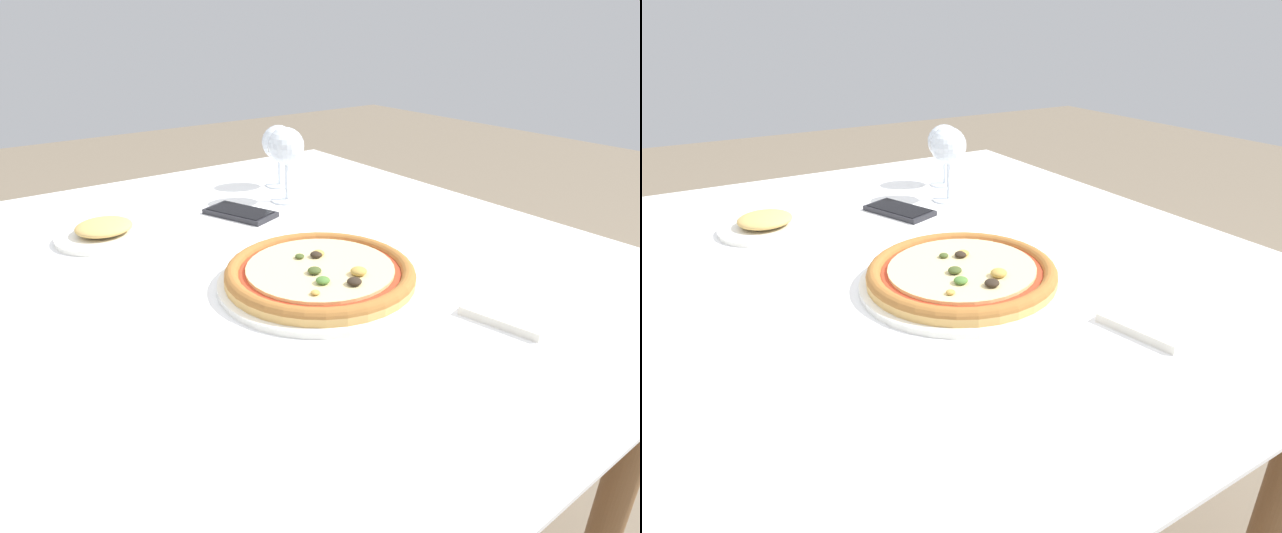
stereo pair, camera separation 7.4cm
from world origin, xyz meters
TOP-DOWN VIEW (x-y plane):
  - dining_table at (0.00, 0.00)m, footprint 1.47×1.19m
  - pizza_plate at (0.20, -0.15)m, footprint 0.31×0.31m
  - wine_glass_far_left at (0.44, 0.33)m, footprint 0.08×0.08m
  - wine_glass_far_right at (0.39, 0.22)m, footprint 0.08×0.08m
  - cell_phone at (0.26, 0.20)m, footprint 0.12×0.16m
  - side_plate at (-0.00, 0.24)m, footprint 0.17×0.17m
  - napkin_folded at (0.38, -0.37)m, footprint 0.17×0.14m

SIDE VIEW (x-z plane):
  - dining_table at x=0.00m, z-range 0.30..1.03m
  - cell_phone at x=0.26m, z-range 0.73..0.74m
  - napkin_folded at x=0.38m, z-range 0.73..0.74m
  - side_plate at x=0.00m, z-range 0.73..0.76m
  - pizza_plate at x=0.20m, z-range 0.73..0.77m
  - wine_glass_far_left at x=0.44m, z-range 0.76..0.90m
  - wine_glass_far_right at x=0.39m, z-range 0.77..0.93m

